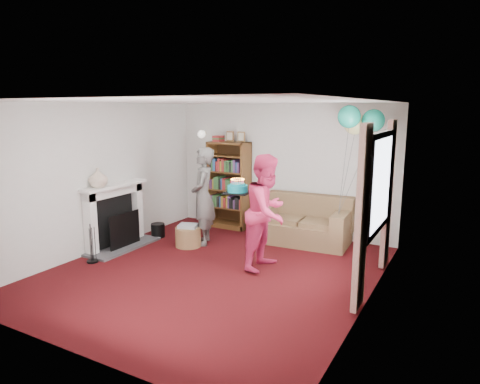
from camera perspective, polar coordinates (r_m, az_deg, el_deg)
The scene contains 16 objects.
ground at distance 6.53m, azimuth -3.64°, elevation -10.57°, with size 5.00×5.00×0.00m, color black.
wall_back at distance 8.37m, azimuth 5.52°, elevation 3.09°, with size 4.50×0.02×2.50m, color silver.
wall_left at distance 7.62m, azimuth -18.26°, elevation 1.80°, with size 0.02×5.00×2.50m, color silver.
wall_right at distance 5.33m, azimuth 17.15°, elevation -1.94°, with size 0.02×5.00×2.50m, color silver.
ceiling at distance 6.07m, azimuth -3.94°, elevation 11.99°, with size 4.50×5.00×0.01m, color white.
fireplace at distance 7.78m, azimuth -16.03°, elevation -3.46°, with size 0.55×1.80×1.12m.
window_bay at distance 5.93m, azimuth 17.81°, elevation -1.16°, with size 0.14×2.02×2.20m.
wall_sconce at distance 9.02m, azimuth -5.13°, elevation 7.70°, with size 0.16×0.23×0.16m.
bookcase at distance 8.71m, azimuth -1.39°, elevation 0.89°, with size 0.83×0.42×1.96m.
sofa at distance 7.91m, azimuth 8.65°, elevation -4.33°, with size 1.61×0.85×0.85m.
wicker_basket at distance 7.66m, azimuth -6.91°, elevation -5.86°, with size 0.46×0.46×0.40m.
person_striped at distance 7.62m, azimuth -4.93°, elevation -0.60°, with size 0.63×0.42×1.74m, color black.
person_magenta at distance 6.45m, azimuth 3.63°, elevation -2.67°, with size 0.85×0.66×1.75m, color #CF2957.
birthday_cake at distance 6.55m, azimuth -0.32°, elevation 0.44°, with size 0.37×0.37×0.22m.
balloons at distance 7.10m, azimuth 15.59°, elevation 9.18°, with size 0.69×0.74×1.81m.
mantel_vase at distance 7.41m, azimuth -18.38°, elevation 1.83°, with size 0.31×0.31×0.32m, color beige.
Camera 1 is at (3.28, -5.10, 2.41)m, focal length 32.00 mm.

